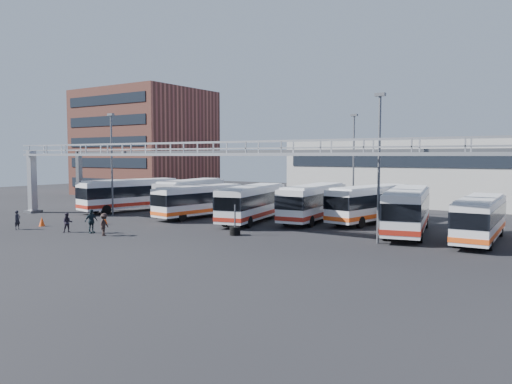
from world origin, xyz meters
The scene contains 22 objects.
ground centered at (0.00, 0.00, 0.00)m, with size 140.00×140.00×0.00m, color black.
gantry centered at (0.00, 5.87, 5.51)m, with size 51.40×5.15×7.10m.
apartment_building centered at (-34.00, 30.00, 8.00)m, with size 18.00×15.00×16.00m, color brown.
warehouse centered at (12.00, 38.00, 4.00)m, with size 42.00×14.00×8.00m, color #9E9E99.
light_pole_left centered at (-16.00, 8.00, 5.73)m, with size 0.70×0.35×10.21m.
light_pole_mid centered at (12.00, 7.00, 5.73)m, with size 0.70×0.35×10.21m.
light_pole_back centered at (4.00, 22.00, 5.73)m, with size 0.70×0.35×10.21m.
bus_1 centered at (-17.28, 11.65, 1.91)m, with size 4.89×11.65×3.45m.
bus_2 centered at (-11.74, 15.07, 1.89)m, with size 4.86×11.55×3.42m.
bus_3 centered at (-7.42, 11.50, 1.72)m, with size 3.74×10.48×3.11m.
bus_4 centered at (-1.30, 11.42, 1.83)m, with size 4.65×11.18×3.31m.
bus_5 centered at (3.16, 14.75, 1.86)m, with size 3.61×11.24×3.36m.
bus_6 centered at (7.82, 16.82, 1.84)m, with size 4.38×11.20×3.32m.
bus_7 centered at (12.44, 12.28, 1.94)m, with size 4.98×11.86×3.51m.
bus_8 centered at (17.70, 11.59, 1.73)m, with size 2.74×10.38×3.13m.
pedestrian_a centered at (-14.78, -2.88, 0.78)m, with size 0.57×0.38×1.57m, color black.
pedestrian_b centered at (-10.02, -1.61, 0.77)m, with size 0.75×0.58×1.54m, color #241E2A.
pedestrian_c centered at (-6.29, -1.12, 0.86)m, with size 1.10×0.64×1.71m, color black.
pedestrian_d centered at (-8.17, -0.82, 0.94)m, with size 1.10×0.46×1.87m, color #18252B.
cone_left centered at (-14.86, -0.64, 0.40)m, with size 0.50×0.50×0.80m, color #F6480D.
cone_right centered at (-11.35, 3.17, 0.32)m, with size 0.40×0.40×0.63m, color #F6480D.
tire_stack centered at (1.75, 4.50, 0.39)m, with size 0.81×0.81×2.33m.
Camera 1 is at (23.66, -25.82, 6.00)m, focal length 35.00 mm.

